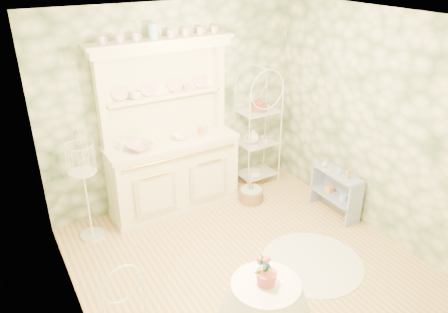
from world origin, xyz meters
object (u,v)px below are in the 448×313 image
kitchen_dresser (171,131)px  side_shelf (335,195)px  bakers_rack (258,132)px  birdcage_stand (85,188)px  floor_basket (251,194)px

kitchen_dresser → side_shelf: kitchen_dresser is taller
kitchen_dresser → bakers_rack: (1.38, 0.05, -0.32)m
bakers_rack → birdcage_stand: bearing=-178.8°
kitchen_dresser → bakers_rack: kitchen_dresser is taller
bakers_rack → floor_basket: (-0.38, -0.45, -0.71)m
birdcage_stand → bakers_rack: bearing=3.8°
kitchen_dresser → side_shelf: (1.81, -1.22, -0.87)m
floor_basket → birdcage_stand: bearing=172.7°
floor_basket → kitchen_dresser: bearing=158.2°
birdcage_stand → floor_basket: bearing=-7.3°
bakers_rack → side_shelf: size_ratio=2.57×
kitchen_dresser → bakers_rack: bearing=1.9°
kitchen_dresser → floor_basket: 1.49m
floor_basket → side_shelf: bearing=-45.1°
birdcage_stand → floor_basket: size_ratio=3.75×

